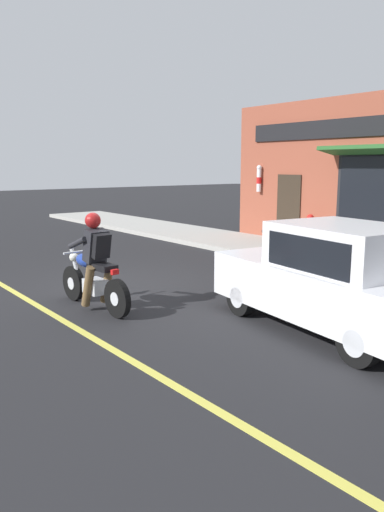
% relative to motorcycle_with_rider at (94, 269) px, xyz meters
% --- Properties ---
extents(ground_plane, '(80.00, 80.00, 0.00)m').
position_rel_motorcycle_with_rider_xyz_m(ground_plane, '(1.09, 0.90, -0.68)').
color(ground_plane, black).
extents(sidewalk_curb, '(2.60, 22.00, 0.14)m').
position_rel_motorcycle_with_rider_xyz_m(sidewalk_curb, '(6.58, 3.90, -0.61)').
color(sidewalk_curb, '#ADAAA3').
rests_on(sidewalk_curb, ground).
extents(storefront_building, '(1.25, 9.52, 4.20)m').
position_rel_motorcycle_with_rider_xyz_m(storefront_building, '(8.11, 0.03, 1.43)').
color(storefront_building, brown).
rests_on(storefront_building, ground).
extents(motorcycle_with_rider, '(0.58, 2.02, 1.62)m').
position_rel_motorcycle_with_rider_xyz_m(motorcycle_with_rider, '(0.00, 0.00, 0.00)').
color(motorcycle_with_rider, black).
rests_on(motorcycle_with_rider, ground).
extents(car_hatchback, '(2.14, 3.97, 1.57)m').
position_rel_motorcycle_with_rider_xyz_m(car_hatchback, '(2.21, -3.13, 0.09)').
color(car_hatchback, black).
rests_on(car_hatchback, ground).
extents(fire_hydrant, '(0.36, 0.24, 0.88)m').
position_rel_motorcycle_with_rider_xyz_m(fire_hydrant, '(7.51, 1.57, -0.11)').
color(fire_hydrant, red).
rests_on(fire_hydrant, sidewalk_curb).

